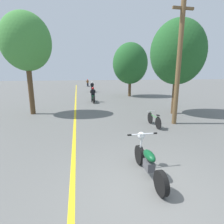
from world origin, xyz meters
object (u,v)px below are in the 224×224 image
at_px(motorcycle_rider_far, 88,84).
at_px(bicycle_parked, 154,120).
at_px(motorcycle_foreground, 148,161).
at_px(motorcycle_rider_mid, 92,88).
at_px(roadside_tree_right_far, 130,64).
at_px(roadside_tree_left, 26,42).
at_px(roadside_tree_right_near, 178,53).
at_px(motorcycle_rider_lead, 93,96).
at_px(utility_pole, 179,62).

height_order(motorcycle_rider_far, bicycle_parked, motorcycle_rider_far).
height_order(motorcycle_foreground, motorcycle_rider_mid, motorcycle_rider_mid).
bearing_deg(bicycle_parked, roadside_tree_right_far, 79.44).
bearing_deg(roadside_tree_left, roadside_tree_right_near, -10.34).
bearing_deg(roadside_tree_left, motorcycle_rider_lead, 42.23).
distance_m(roadside_tree_left, motorcycle_foreground, 10.43).
distance_m(utility_pole, roadside_tree_right_far, 11.32).
bearing_deg(roadside_tree_right_near, roadside_tree_right_far, 92.35).
relative_size(roadside_tree_right_far, motorcycle_foreground, 2.98).
bearing_deg(motorcycle_rider_lead, roadside_tree_right_near, -49.07).
relative_size(utility_pole, bicycle_parked, 3.93).
bearing_deg(roadside_tree_right_near, motorcycle_foreground, -124.74).
distance_m(motorcycle_rider_mid, motorcycle_rider_far, 10.50).
bearing_deg(roadside_tree_right_near, roadside_tree_left, 169.66).
relative_size(roadside_tree_right_near, motorcycle_rider_far, 2.94).
xyz_separation_m(utility_pole, roadside_tree_right_near, (1.23, 2.22, 0.70)).
height_order(utility_pole, roadside_tree_left, roadside_tree_left).
relative_size(roadside_tree_right_far, motorcycle_rider_far, 2.94).
relative_size(roadside_tree_right_near, bicycle_parked, 3.72).
bearing_deg(bicycle_parked, motorcycle_rider_mid, 95.88).
xyz_separation_m(motorcycle_rider_mid, bicycle_parked, (1.75, -16.98, -0.21)).
relative_size(motorcycle_foreground, bicycle_parked, 1.25).
distance_m(roadside_tree_left, bicycle_parked, 9.03).
bearing_deg(motorcycle_foreground, roadside_tree_left, 119.87).
relative_size(motorcycle_foreground, motorcycle_rider_lead, 0.98).
bearing_deg(roadside_tree_right_near, bicycle_parked, -135.84).
distance_m(motorcycle_foreground, motorcycle_rider_lead, 12.31).
xyz_separation_m(utility_pole, motorcycle_foreground, (-3.34, -4.38, -2.82)).
xyz_separation_m(motorcycle_foreground, motorcycle_rider_mid, (0.31, 21.13, 0.11)).
height_order(utility_pole, motorcycle_rider_lead, utility_pole).
distance_m(roadside_tree_right_near, motorcycle_rider_mid, 15.52).
height_order(motorcycle_rider_lead, motorcycle_rider_mid, motorcycle_rider_mid).
distance_m(utility_pole, roadside_tree_left, 9.10).
bearing_deg(roadside_tree_left, motorcycle_foreground, -60.13).
xyz_separation_m(roadside_tree_right_near, roadside_tree_right_far, (-0.37, 9.06, -0.25)).
height_order(roadside_tree_left, motorcycle_rider_far, roadside_tree_left).
xyz_separation_m(motorcycle_foreground, motorcycle_rider_far, (0.27, 31.63, 0.10)).
xyz_separation_m(utility_pole, bicycle_parked, (-1.28, -0.23, -2.92)).
bearing_deg(motorcycle_rider_mid, roadside_tree_right_near, -73.63).
relative_size(utility_pole, motorcycle_rider_mid, 2.91).
bearing_deg(motorcycle_rider_far, motorcycle_rider_mid, -89.78).
bearing_deg(roadside_tree_right_far, bicycle_parked, -100.56).
bearing_deg(utility_pole, roadside_tree_right_far, 85.63).
bearing_deg(roadside_tree_left, roadside_tree_right_far, 39.35).
distance_m(motorcycle_rider_lead, motorcycle_rider_mid, 8.85).
bearing_deg(roadside_tree_right_near, motorcycle_rider_mid, 106.37).
bearing_deg(roadside_tree_right_near, motorcycle_rider_lead, 130.93).
relative_size(roadside_tree_right_near, roadside_tree_right_far, 1.00).
bearing_deg(utility_pole, roadside_tree_right_near, 60.90).
xyz_separation_m(motorcycle_foreground, bicycle_parked, (2.06, 4.16, -0.09)).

